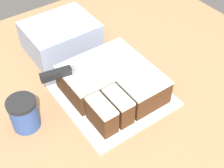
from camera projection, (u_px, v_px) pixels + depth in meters
cake_board at (112, 94)px, 0.96m from camera, size 0.30×0.32×0.01m
cake at (112, 83)px, 0.93m from camera, size 0.25×0.26×0.08m
knife at (67, 71)px, 0.89m from camera, size 0.27×0.07×0.02m
coffee_cup at (24, 114)px, 0.84m from camera, size 0.08×0.08×0.10m
storage_box at (61, 36)px, 1.09m from camera, size 0.24×0.19×0.10m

